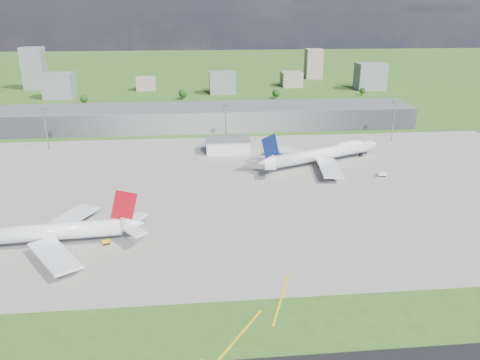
{
  "coord_description": "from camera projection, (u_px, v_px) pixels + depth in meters",
  "views": [
    {
      "loc": [
        -9.3,
        -173.76,
        82.49
      ],
      "look_at": [
        10.27,
        25.34,
        9.0
      ],
      "focal_mm": 35.0,
      "sensor_mm": 36.0,
      "label": 1
    }
  ],
  "objects": [
    {
      "name": "ground",
      "position": [
        208.0,
        132.0,
        331.74
      ],
      "size": [
        1400.0,
        1400.0,
        0.0
      ],
      "primitive_type": "plane",
      "color": "#33581B",
      "rests_on": "ground"
    },
    {
      "name": "apron",
      "position": [
        237.0,
        187.0,
        229.89
      ],
      "size": [
        360.0,
        190.0,
        0.08
      ],
      "primitive_type": "cube",
      "color": "gray",
      "rests_on": "ground"
    },
    {
      "name": "terminal",
      "position": [
        208.0,
        117.0,
        343.17
      ],
      "size": [
        300.0,
        42.0,
        15.0
      ],
      "primitive_type": "cube",
      "color": "gray",
      "rests_on": "ground"
    },
    {
      "name": "ops_building",
      "position": [
        228.0,
        146.0,
        284.57
      ],
      "size": [
        26.0,
        16.0,
        8.0
      ],
      "primitive_type": "cube",
      "color": "silver",
      "rests_on": "ground"
    },
    {
      "name": "mast_west",
      "position": [
        45.0,
        122.0,
        283.76
      ],
      "size": [
        3.5,
        2.0,
        25.9
      ],
      "color": "gray",
      "rests_on": "ground"
    },
    {
      "name": "mast_center",
      "position": [
        226.0,
        118.0,
        293.86
      ],
      "size": [
        3.5,
        2.0,
        25.9
      ],
      "color": "gray",
      "rests_on": "ground"
    },
    {
      "name": "mast_east",
      "position": [
        394.0,
        115.0,
        303.96
      ],
      "size": [
        3.5,
        2.0,
        25.9
      ],
      "color": "gray",
      "rests_on": "ground"
    },
    {
      "name": "airliner_red_twin",
      "position": [
        44.0,
        233.0,
        170.63
      ],
      "size": [
        74.7,
        58.07,
        20.49
      ],
      "rotation": [
        0.0,
        0.0,
        3.21
      ],
      "color": "white",
      "rests_on": "ground"
    },
    {
      "name": "airliner_blue_quad",
      "position": [
        324.0,
        153.0,
        262.32
      ],
      "size": [
        78.99,
        60.02,
        21.76
      ],
      "rotation": [
        0.0,
        0.0,
        0.41
      ],
      "color": "white",
      "rests_on": "ground"
    },
    {
      "name": "tug_yellow",
      "position": [
        106.0,
        242.0,
        173.66
      ],
      "size": [
        3.47,
        2.57,
        1.59
      ],
      "rotation": [
        0.0,
        0.0,
        0.28
      ],
      "color": "#C4AA0B",
      "rests_on": "ground"
    },
    {
      "name": "van_white_near",
      "position": [
        333.0,
        176.0,
        240.53
      ],
      "size": [
        4.19,
        6.1,
        2.81
      ],
      "rotation": [
        0.0,
        0.0,
        1.91
      ],
      "color": "silver",
      "rests_on": "ground"
    },
    {
      "name": "van_white_far",
      "position": [
        382.0,
        175.0,
        243.54
      ],
      "size": [
        4.41,
        2.21,
        2.3
      ],
      "rotation": [
        0.0,
        0.0,
        -0.02
      ],
      "color": "silver",
      "rests_on": "ground"
    },
    {
      "name": "bldg_w",
      "position": [
        59.0,
        86.0,
        454.88
      ],
      "size": [
        28.0,
        22.0,
        24.0
      ],
      "primitive_type": "cube",
      "color": "slate",
      "rests_on": "ground"
    },
    {
      "name": "bldg_cw",
      "position": [
        146.0,
        83.0,
        501.31
      ],
      "size": [
        20.0,
        18.0,
        14.0
      ],
      "primitive_type": "cube",
      "color": "gray",
      "rests_on": "ground"
    },
    {
      "name": "bldg_c",
      "position": [
        222.0,
        83.0,
        479.25
      ],
      "size": [
        26.0,
        20.0,
        22.0
      ],
      "primitive_type": "cube",
      "color": "slate",
      "rests_on": "ground"
    },
    {
      "name": "bldg_ce",
      "position": [
        291.0,
        79.0,
        525.0
      ],
      "size": [
        22.0,
        24.0,
        16.0
      ],
      "primitive_type": "cube",
      "color": "gray",
      "rests_on": "ground"
    },
    {
      "name": "bldg_e",
      "position": [
        370.0,
        76.0,
        502.25
      ],
      "size": [
        30.0,
        22.0,
        28.0
      ],
      "primitive_type": "cube",
      "color": "slate",
      "rests_on": "ground"
    },
    {
      "name": "bldg_tall_w",
      "position": [
        34.0,
        68.0,
        503.81
      ],
      "size": [
        22.0,
        20.0,
        44.0
      ],
      "primitive_type": "cube",
      "color": "slate",
      "rests_on": "ground"
    },
    {
      "name": "bldg_tall_e",
      "position": [
        313.0,
        64.0,
        581.27
      ],
      "size": [
        20.0,
        18.0,
        36.0
      ],
      "primitive_type": "cube",
      "color": "gray",
      "rests_on": "ground"
    },
    {
      "name": "tree_w",
      "position": [
        84.0,
        99.0,
        427.4
      ],
      "size": [
        6.75,
        6.75,
        8.25
      ],
      "color": "#382314",
      "rests_on": "ground"
    },
    {
      "name": "tree_c",
      "position": [
        183.0,
        93.0,
        449.34
      ],
      "size": [
        8.1,
        8.1,
        9.9
      ],
      "color": "#382314",
      "rests_on": "ground"
    },
    {
      "name": "tree_e",
      "position": [
        276.0,
        93.0,
        453.04
      ],
      "size": [
        7.65,
        7.65,
        9.35
      ],
      "color": "#382314",
      "rests_on": "ground"
    },
    {
      "name": "tree_far_e",
      "position": [
        362.0,
        91.0,
        470.98
      ],
      "size": [
        6.3,
        6.3,
        7.7
      ],
      "color": "#382314",
      "rests_on": "ground"
    }
  ]
}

